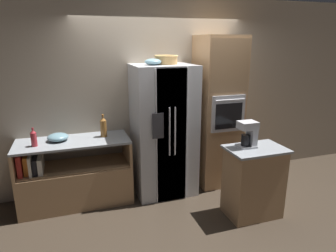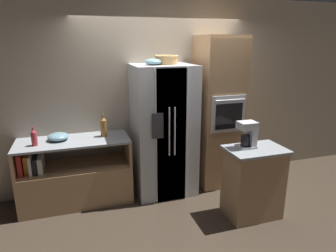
{
  "view_description": "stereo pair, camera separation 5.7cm",
  "coord_description": "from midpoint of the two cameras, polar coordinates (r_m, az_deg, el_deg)",
  "views": [
    {
      "loc": [
        -1.31,
        -3.9,
        2.18
      ],
      "look_at": [
        -0.03,
        -0.07,
        1.03
      ],
      "focal_mm": 32.0,
      "sensor_mm": 36.0,
      "label": 1
    },
    {
      "loc": [
        -1.26,
        -3.91,
        2.18
      ],
      "look_at": [
        -0.03,
        -0.07,
        1.03
      ],
      "focal_mm": 32.0,
      "sensor_mm": 36.0,
      "label": 2
    }
  ],
  "objects": [
    {
      "name": "ground_plane",
      "position": [
        4.65,
        0.5,
        -12.02
      ],
      "size": [
        20.0,
        20.0,
        0.0
      ],
      "primitive_type": "plane",
      "color": "#382D23"
    },
    {
      "name": "wall_back",
      "position": [
        4.56,
        -1.04,
        6.07
      ],
      "size": [
        12.0,
        0.06,
        2.8
      ],
      "color": "tan",
      "rests_on": "ground_plane"
    },
    {
      "name": "counter_left",
      "position": [
        4.38,
        -16.93,
        -9.78
      ],
      "size": [
        1.47,
        0.62,
        0.91
      ],
      "color": "#A87F56",
      "rests_on": "ground_plane"
    },
    {
      "name": "refrigerator",
      "position": [
        4.29,
        -0.4,
        -0.93
      ],
      "size": [
        0.85,
        0.73,
        1.87
      ],
      "color": "silver",
      "rests_on": "ground_plane"
    },
    {
      "name": "wall_oven",
      "position": [
        4.6,
        9.84,
        2.54
      ],
      "size": [
        0.62,
        0.68,
        2.26
      ],
      "color": "#A87F56",
      "rests_on": "ground_plane"
    },
    {
      "name": "island_counter",
      "position": [
        4.0,
        16.29,
        -10.23
      ],
      "size": [
        0.72,
        0.5,
        0.91
      ],
      "color": "#A87F56",
      "rests_on": "ground_plane"
    },
    {
      "name": "wicker_basket",
      "position": [
        4.18,
        0.07,
        12.59
      ],
      "size": [
        0.33,
        0.33,
        0.12
      ],
      "color": "tan",
      "rests_on": "refrigerator"
    },
    {
      "name": "fruit_bowl",
      "position": [
        4.04,
        -2.46,
        12.13
      ],
      "size": [
        0.23,
        0.23,
        0.08
      ],
      "color": "#668C99",
      "rests_on": "refrigerator"
    },
    {
      "name": "bottle_tall",
      "position": [
        4.2,
        -11.81,
        -0.09
      ],
      "size": [
        0.09,
        0.09,
        0.32
      ],
      "color": "brown",
      "rests_on": "counter_left"
    },
    {
      "name": "bottle_short",
      "position": [
        4.1,
        -23.81,
        -1.99
      ],
      "size": [
        0.07,
        0.07,
        0.24
      ],
      "color": "maroon",
      "rests_on": "counter_left"
    },
    {
      "name": "mixing_bowl",
      "position": [
        4.22,
        -19.83,
        -1.92
      ],
      "size": [
        0.27,
        0.27,
        0.1
      ],
      "color": "#668C99",
      "rests_on": "counter_left"
    },
    {
      "name": "coffee_maker",
      "position": [
        3.79,
        15.51,
        -1.35
      ],
      "size": [
        0.22,
        0.18,
        0.33
      ],
      "color": "#B2B2B7",
      "rests_on": "island_counter"
    }
  ]
}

